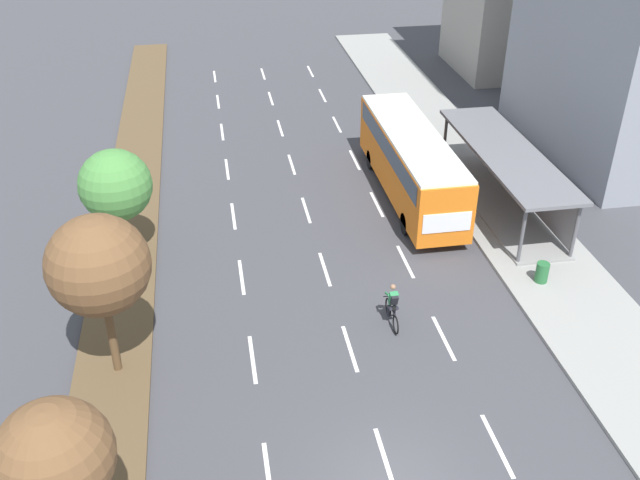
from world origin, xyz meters
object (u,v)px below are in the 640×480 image
at_px(cyclist, 393,307).
at_px(trash_bin, 542,272).
at_px(bus_shelter, 509,172).
at_px(bus, 411,158).
at_px(median_tree_third, 115,186).
at_px(median_tree_nearest, 54,458).
at_px(median_tree_second, 98,266).

relative_size(cyclist, trash_bin, 2.14).
bearing_deg(cyclist, bus_shelter, 46.04).
distance_m(bus, median_tree_third, 14.02).
xyz_separation_m(bus_shelter, bus, (-4.28, 1.87, 0.20)).
xyz_separation_m(bus_shelter, median_tree_nearest, (-18.02, -16.25, 1.97)).
height_order(bus, median_tree_nearest, median_tree_nearest).
xyz_separation_m(cyclist, trash_bin, (6.62, 1.51, -0.22)).
xyz_separation_m(bus, median_tree_second, (-13.35, -10.83, 2.27)).
bearing_deg(median_tree_second, bus_shelter, 26.93).
bearing_deg(median_tree_second, cyclist, 5.60).
relative_size(bus, cyclist, 6.20).
distance_m(bus_shelter, cyclist, 11.14).
bearing_deg(median_tree_nearest, median_tree_third, 89.00).
bearing_deg(cyclist, median_tree_nearest, -141.31).
bearing_deg(trash_bin, median_tree_second, -171.47).
height_order(cyclist, median_tree_third, median_tree_third).
distance_m(cyclist, median_tree_third, 12.20).
distance_m(bus, median_tree_nearest, 22.81).
relative_size(median_tree_third, trash_bin, 5.75).
bearing_deg(median_tree_third, trash_bin, -16.09).
height_order(bus_shelter, bus, bus).
xyz_separation_m(cyclist, median_tree_nearest, (-10.33, -8.27, 3.04)).
xyz_separation_m(cyclist, median_tree_third, (-10.07, 6.32, 2.71)).
xyz_separation_m(bus_shelter, cyclist, (-7.70, -7.98, -1.08)).
bearing_deg(median_tree_second, trash_bin, 8.53).
bearing_deg(median_tree_third, median_tree_nearest, -91.00).
bearing_deg(cyclist, median_tree_second, -174.40).
height_order(median_tree_nearest, median_tree_second, median_tree_second).
height_order(median_tree_third, trash_bin, median_tree_third).
xyz_separation_m(bus, median_tree_third, (-13.49, -3.53, 1.43)).
relative_size(bus, trash_bin, 13.28).
height_order(cyclist, median_tree_second, median_tree_second).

